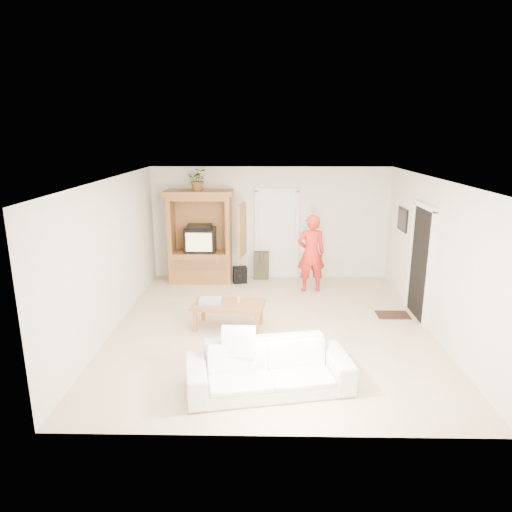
{
  "coord_description": "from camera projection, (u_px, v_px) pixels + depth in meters",
  "views": [
    {
      "loc": [
        -0.14,
        -7.47,
        3.32
      ],
      "look_at": [
        -0.29,
        0.6,
        1.15
      ],
      "focal_mm": 32.0,
      "sensor_mm": 36.0,
      "label": 1
    }
  ],
  "objects": [
    {
      "name": "coffee_table",
      "position": [
        228.0,
        306.0,
        7.97
      ],
      "size": [
        1.31,
        0.84,
        0.46
      ],
      "rotation": [
        0.0,
        0.0,
        -0.15
      ],
      "color": "brown",
      "rests_on": "floor"
    },
    {
      "name": "doorway_right",
      "position": [
        420.0,
        264.0,
        8.33
      ],
      "size": [
        0.05,
        0.9,
        2.04
      ],
      "primitive_type": "cube",
      "color": "black",
      "rests_on": "floor"
    },
    {
      "name": "wall_left",
      "position": [
        111.0,
        256.0,
        7.78
      ],
      "size": [
        0.0,
        6.0,
        6.0
      ],
      "primitive_type": "plane",
      "rotation": [
        1.57,
        0.0,
        1.57
      ],
      "color": "silver",
      "rests_on": "floor"
    },
    {
      "name": "candle",
      "position": [
        238.0,
        299.0,
        7.99
      ],
      "size": [
        0.08,
        0.08,
        0.1
      ],
      "primitive_type": "cylinder",
      "color": "tan",
      "rests_on": "coffee_table"
    },
    {
      "name": "backpack_olive",
      "position": [
        262.0,
        265.0,
        10.74
      ],
      "size": [
        0.35,
        0.27,
        0.65
      ],
      "primitive_type": null,
      "rotation": [
        0.0,
        0.0,
        -0.04
      ],
      "color": "#47442B",
      "rests_on": "floor"
    },
    {
      "name": "wall_front",
      "position": [
        277.0,
        330.0,
        4.83
      ],
      "size": [
        5.5,
        0.0,
        5.5
      ],
      "primitive_type": "plane",
      "rotation": [
        -1.57,
        0.0,
        0.0
      ],
      "color": "silver",
      "rests_on": "floor"
    },
    {
      "name": "armoire",
      "position": [
        201.0,
        243.0,
        10.43
      ],
      "size": [
        1.82,
        1.14,
        2.1
      ],
      "color": "#995A2F",
      "rests_on": "floor"
    },
    {
      "name": "towel",
      "position": [
        210.0,
        301.0,
        7.95
      ],
      "size": [
        0.39,
        0.29,
        0.08
      ],
      "primitive_type": "cube",
      "rotation": [
        0.0,
        0.0,
        -0.02
      ],
      "color": "#E04A96",
      "rests_on": "coffee_table"
    },
    {
      "name": "plant",
      "position": [
        198.0,
        179.0,
        10.03
      ],
      "size": [
        0.45,
        0.4,
        0.49
      ],
      "primitive_type": "imported",
      "rotation": [
        0.0,
        0.0,
        0.03
      ],
      "color": "#4C7238",
      "rests_on": "armoire"
    },
    {
      "name": "sofa",
      "position": [
        269.0,
        368.0,
        6.04
      ],
      "size": [
        2.28,
        1.23,
        0.63
      ],
      "primitive_type": "imported",
      "rotation": [
        0.0,
        0.0,
        0.19
      ],
      "color": "silver",
      "rests_on": "floor"
    },
    {
      "name": "backpack_black",
      "position": [
        240.0,
        275.0,
        10.41
      ],
      "size": [
        0.34,
        0.25,
        0.38
      ],
      "primitive_type": null,
      "rotation": [
        0.0,
        0.0,
        0.23
      ],
      "color": "black",
      "rests_on": "floor"
    },
    {
      "name": "doormat",
      "position": [
        393.0,
        315.0,
        8.6
      ],
      "size": [
        0.6,
        0.4,
        0.02
      ],
      "primitive_type": "cube",
      "color": "#382316",
      "rests_on": "floor"
    },
    {
      "name": "door_back",
      "position": [
        277.0,
        235.0,
        10.67
      ],
      "size": [
        0.85,
        0.05,
        2.04
      ],
      "primitive_type": "cube",
      "color": "white",
      "rests_on": "floor"
    },
    {
      "name": "framed_picture",
      "position": [
        403.0,
        220.0,
        9.44
      ],
      "size": [
        0.03,
        0.6,
        0.48
      ],
      "primitive_type": "cube",
      "color": "black",
      "rests_on": "wall_right"
    },
    {
      "name": "floor",
      "position": [
        272.0,
        327.0,
        8.07
      ],
      "size": [
        6.0,
        6.0,
        0.0
      ],
      "primitive_type": "plane",
      "color": "tan",
      "rests_on": "ground"
    },
    {
      "name": "wall_back",
      "position": [
        270.0,
        223.0,
        10.63
      ],
      "size": [
        5.5,
        0.0,
        5.5
      ],
      "primitive_type": "plane",
      "rotation": [
        1.57,
        0.0,
        0.0
      ],
      "color": "silver",
      "rests_on": "floor"
    },
    {
      "name": "ceiling",
      "position": [
        273.0,
        179.0,
        7.39
      ],
      "size": [
        6.0,
        6.0,
        0.0
      ],
      "primitive_type": "plane",
      "rotation": [
        3.14,
        0.0,
        0.0
      ],
      "color": "white",
      "rests_on": "floor"
    },
    {
      "name": "wall_right",
      "position": [
        435.0,
        258.0,
        7.68
      ],
      "size": [
        0.0,
        6.0,
        6.0
      ],
      "primitive_type": "plane",
      "rotation": [
        1.57,
        0.0,
        -1.57
      ],
      "color": "silver",
      "rests_on": "floor"
    },
    {
      "name": "man",
      "position": [
        311.0,
        253.0,
        9.75
      ],
      "size": [
        0.66,
        0.47,
        1.68
      ],
      "primitive_type": "imported",
      "rotation": [
        0.0,
        0.0,
        3.26
      ],
      "color": "red",
      "rests_on": "floor"
    }
  ]
}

